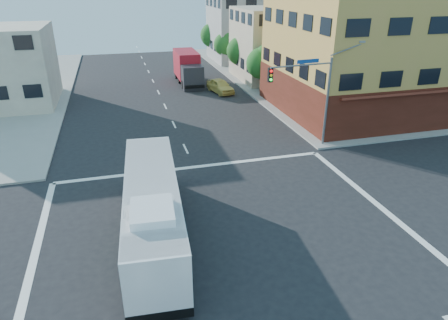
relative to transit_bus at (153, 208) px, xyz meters
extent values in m
plane|color=black|center=(3.67, -1.67, -1.75)|extent=(120.00, 120.00, 0.00)
cube|color=gray|center=(38.67, 33.33, -1.68)|extent=(50.00, 50.00, 0.15)
cube|color=#C19045|center=(23.67, 16.83, 5.25)|extent=(18.00, 15.00, 14.00)
cube|color=#591E14|center=(23.67, 16.83, 0.25)|extent=(18.09, 15.08, 4.00)
cube|color=maroon|center=(23.67, 9.73, 1.85)|extent=(16.00, 1.60, 0.51)
cube|color=tan|center=(20.67, 32.33, 2.75)|extent=(12.00, 10.00, 9.00)
cube|color=#999994|center=(20.67, 46.33, 3.25)|extent=(12.00, 10.00, 10.00)
cylinder|color=slate|center=(14.47, 9.13, 1.75)|extent=(0.18, 0.18, 7.00)
cylinder|color=slate|center=(11.97, 8.88, 4.85)|extent=(5.01, 0.62, 0.12)
cube|color=black|center=(9.47, 8.63, 4.35)|extent=(0.32, 0.30, 1.00)
sphere|color=#FF0C0C|center=(9.47, 8.46, 4.65)|extent=(0.20, 0.20, 0.20)
sphere|color=yellow|center=(9.47, 8.46, 4.35)|extent=(0.20, 0.20, 0.20)
sphere|color=#19FF33|center=(9.47, 8.46, 4.05)|extent=(0.20, 0.20, 0.20)
cube|color=navy|center=(12.47, 8.93, 5.10)|extent=(1.80, 0.22, 0.28)
cube|color=gray|center=(16.97, 9.38, 6.25)|extent=(0.50, 0.22, 0.14)
cylinder|color=#392314|center=(15.47, 26.33, -0.79)|extent=(0.28, 0.28, 1.92)
sphere|color=#195820|center=(15.47, 26.33, 1.61)|extent=(3.60, 3.60, 3.60)
sphere|color=#195820|center=(15.87, 26.03, 2.51)|extent=(2.52, 2.52, 2.52)
cylinder|color=#392314|center=(15.47, 34.33, -0.76)|extent=(0.28, 0.28, 1.99)
sphere|color=#195820|center=(15.47, 34.33, 1.76)|extent=(3.80, 3.80, 3.80)
sphere|color=#195820|center=(15.87, 34.03, 2.71)|extent=(2.66, 2.66, 2.66)
cylinder|color=#392314|center=(15.47, 42.33, -0.81)|extent=(0.28, 0.28, 1.89)
sphere|color=#195820|center=(15.47, 42.33, 1.50)|extent=(3.40, 3.40, 3.40)
sphere|color=#195820|center=(15.87, 42.03, 2.35)|extent=(2.38, 2.38, 2.38)
cylinder|color=#392314|center=(15.47, 50.33, -0.74)|extent=(0.28, 0.28, 2.03)
sphere|color=#195820|center=(15.47, 50.33, 1.88)|extent=(4.00, 4.00, 4.00)
sphere|color=#195820|center=(15.87, 50.03, 2.88)|extent=(2.80, 2.80, 2.80)
cube|color=black|center=(0.00, 0.02, -1.20)|extent=(3.47, 12.28, 0.45)
cube|color=white|center=(0.00, 0.02, 0.03)|extent=(3.45, 12.25, 2.87)
cube|color=black|center=(0.00, 0.02, 0.21)|extent=(3.48, 11.89, 1.26)
cube|color=black|center=(0.44, 5.99, 0.11)|extent=(2.36, 0.23, 1.36)
cube|color=#E5590C|center=(0.44, 6.02, 1.12)|extent=(1.93, 0.19, 0.28)
cube|color=white|center=(0.00, 0.02, 1.41)|extent=(3.38, 12.01, 0.12)
cube|color=white|center=(-0.22, -2.99, 1.65)|extent=(1.96, 2.34, 0.36)
cube|color=#056830|center=(-1.33, -0.39, -0.70)|extent=(0.43, 5.53, 0.28)
cube|color=#056830|center=(1.26, -0.58, -0.70)|extent=(0.43, 5.53, 0.28)
cylinder|color=black|center=(-0.91, 3.97, -1.23)|extent=(0.38, 1.07, 1.05)
cylinder|color=#99999E|center=(-1.06, 3.98, -1.23)|extent=(0.08, 0.53, 0.52)
cylinder|color=black|center=(1.49, 3.79, -1.23)|extent=(0.38, 1.07, 1.05)
cylinder|color=#99999E|center=(1.63, 3.78, -1.23)|extent=(0.08, 0.53, 0.52)
cylinder|color=black|center=(-1.48, -3.75, -1.23)|extent=(0.38, 1.07, 1.05)
cylinder|color=#99999E|center=(-1.63, -3.74, -1.23)|extent=(0.08, 0.53, 0.52)
cylinder|color=black|center=(0.92, -3.93, -1.23)|extent=(0.38, 1.07, 1.05)
cylinder|color=#99999E|center=(1.06, -3.94, -1.23)|extent=(0.08, 0.53, 0.52)
cube|color=#29282E|center=(7.91, 29.74, -0.35)|extent=(2.53, 2.42, 2.81)
cube|color=black|center=(7.89, 28.71, 0.08)|extent=(2.27, 0.13, 1.08)
cube|color=maroon|center=(7.98, 33.85, 0.52)|extent=(2.70, 6.10, 3.25)
cube|color=black|center=(7.96, 32.55, -1.16)|extent=(2.53, 8.70, 0.32)
cylinder|color=black|center=(6.78, 29.98, -1.21)|extent=(0.32, 1.09, 1.08)
cylinder|color=black|center=(9.05, 29.94, -1.21)|extent=(0.32, 1.09, 1.08)
cylinder|color=black|center=(6.83, 33.11, -1.21)|extent=(0.32, 1.09, 1.08)
cylinder|color=black|center=(9.10, 33.08, -1.21)|extent=(0.32, 1.09, 1.08)
cylinder|color=black|center=(6.88, 35.82, -1.21)|extent=(0.32, 1.09, 1.08)
cylinder|color=black|center=(9.15, 35.78, -1.21)|extent=(0.32, 1.09, 1.08)
imported|color=#DDC35C|center=(10.74, 27.24, -0.97)|extent=(2.77, 4.92, 1.58)
camera|label=1|loc=(-1.10, -17.57, 10.50)|focal=32.00mm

